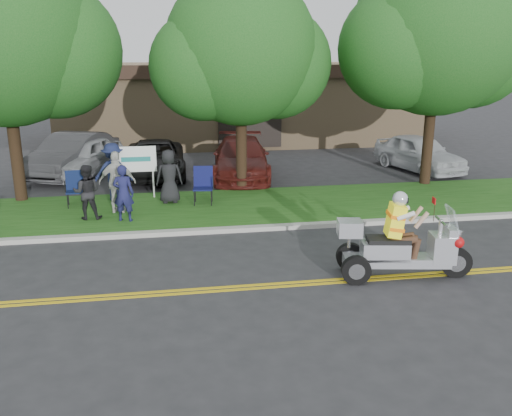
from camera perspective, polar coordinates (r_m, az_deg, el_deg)
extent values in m
plane|color=#28282B|center=(11.50, 1.07, -7.19)|extent=(120.00, 120.00, 0.00)
cube|color=gold|center=(10.97, 1.64, -8.34)|extent=(60.00, 0.10, 0.01)
cube|color=gold|center=(11.12, 1.48, -8.00)|extent=(60.00, 0.10, 0.01)
cube|color=#A8A89E|center=(14.29, -1.17, -2.21)|extent=(60.00, 0.25, 0.12)
cube|color=#1A4913|center=(16.33, -2.27, 0.10)|extent=(60.00, 4.00, 0.10)
cube|color=#9E7F5B|center=(29.76, -1.89, 11.13)|extent=(18.00, 8.00, 4.00)
cube|color=black|center=(25.66, -0.67, 14.16)|extent=(18.00, 0.30, 0.60)
cylinder|color=#332114|center=(18.11, -24.19, 7.54)|extent=(0.36, 0.36, 4.59)
sphere|color=#164E18|center=(17.98, -25.24, 16.33)|extent=(5.40, 5.40, 5.40)
sphere|color=#164E18|center=(17.97, -20.51, 15.25)|extent=(4.05, 4.05, 4.05)
cylinder|color=#332114|center=(17.92, -1.57, 8.22)|extent=(0.36, 0.36, 4.20)
sphere|color=#164E18|center=(17.76, -1.63, 16.40)|extent=(4.80, 4.80, 4.80)
sphere|color=#164E18|center=(18.26, 2.11, 14.97)|extent=(3.60, 3.60, 3.60)
sphere|color=#164E18|center=(17.43, -5.56, 14.61)|extent=(3.36, 3.36, 3.36)
cylinder|color=#332114|center=(19.68, 17.85, 8.99)|extent=(0.36, 0.36, 4.76)
sphere|color=#164E18|center=(19.57, 18.60, 17.40)|extent=(5.60, 5.60, 5.60)
sphere|color=#164E18|center=(20.50, 21.66, 15.58)|extent=(4.20, 4.20, 4.20)
sphere|color=#164E18|center=(18.77, 14.80, 15.96)|extent=(3.92, 3.92, 3.92)
cylinder|color=silver|center=(17.50, -14.01, 2.39)|extent=(0.06, 0.06, 1.10)
cylinder|color=silver|center=(17.45, -10.73, 2.55)|extent=(0.06, 0.06, 1.10)
cube|color=white|center=(17.30, -12.53, 5.05)|extent=(1.25, 0.06, 0.80)
cylinder|color=black|center=(12.09, 20.31, -5.40)|extent=(0.66, 0.26, 0.64)
cylinder|color=black|center=(11.19, 10.50, -6.47)|extent=(0.62, 0.26, 0.60)
cylinder|color=black|center=(11.90, 9.87, -5.05)|extent=(0.62, 0.26, 0.60)
cube|color=silver|center=(11.73, 14.87, -5.35)|extent=(2.10, 0.84, 0.19)
cube|color=silver|center=(11.57, 13.40, -4.35)|extent=(1.04, 0.65, 0.38)
cube|color=black|center=(11.51, 13.74, -3.29)|extent=(0.92, 0.59, 0.11)
cube|color=silver|center=(11.87, 19.00, -4.00)|extent=(0.57, 0.59, 0.59)
cube|color=silver|center=(11.73, 19.97, -1.12)|extent=(0.29, 0.52, 0.52)
cube|color=silver|center=(11.27, 9.83, -2.09)|extent=(0.55, 0.53, 0.32)
sphere|color=#B20C0F|center=(11.76, 20.45, -3.33)|extent=(0.24, 0.24, 0.24)
cube|color=#FBF21A|center=(11.40, 14.45, -1.24)|extent=(0.44, 0.49, 0.70)
sphere|color=silver|center=(11.30, 14.93, 0.94)|extent=(0.31, 0.31, 0.31)
cylinder|color=black|center=(16.86, -19.22, 0.66)|extent=(0.03, 0.03, 0.44)
cylinder|color=black|center=(16.83, -17.60, 0.78)|extent=(0.03, 0.03, 0.44)
cylinder|color=black|center=(17.28, -19.15, 1.03)|extent=(0.03, 0.03, 0.44)
cylinder|color=black|center=(17.26, -17.57, 1.15)|extent=(0.03, 0.03, 0.44)
cube|color=#0D183D|center=(17.00, -18.45, 1.65)|extent=(0.60, 0.55, 0.04)
cube|color=#0D183D|center=(17.17, -18.51, 2.80)|extent=(0.56, 0.22, 0.59)
cylinder|color=black|center=(16.30, -6.52, 1.02)|extent=(0.03, 0.03, 0.47)
cylinder|color=black|center=(16.27, -4.72, 1.04)|extent=(0.03, 0.03, 0.47)
cylinder|color=black|center=(16.75, -6.41, 1.43)|extent=(0.03, 0.03, 0.47)
cylinder|color=black|center=(16.73, -4.66, 1.45)|extent=(0.03, 0.03, 0.47)
cube|color=#0F1246|center=(16.45, -5.60, 2.06)|extent=(0.65, 0.60, 0.04)
cube|color=#0F1246|center=(16.63, -5.58, 3.34)|extent=(0.60, 0.25, 0.63)
imported|color=#1A1C49|center=(15.06, -13.78, 1.53)|extent=(0.64, 0.50, 1.56)
imported|color=black|center=(15.52, -17.39, 1.61)|extent=(0.76, 0.61, 1.52)
imported|color=beige|center=(15.90, -14.38, 2.65)|extent=(1.08, 0.54, 1.78)
imported|color=#1A2148|center=(17.37, -14.79, 3.73)|extent=(1.19, 0.74, 1.78)
imported|color=black|center=(16.65, -9.13, 3.31)|extent=(0.82, 0.55, 1.64)
imported|color=#9FA1A6|center=(21.58, -17.81, 5.14)|extent=(3.20, 4.69, 1.48)
imported|color=#303033|center=(21.93, -18.76, 5.35)|extent=(3.26, 5.08, 1.58)
imported|color=black|center=(20.90, -10.62, 5.09)|extent=(2.24, 4.82, 1.34)
imported|color=#4D1612|center=(20.39, -1.59, 5.26)|extent=(2.63, 5.23, 1.46)
imported|color=silver|center=(22.47, 16.78, 5.57)|extent=(2.65, 4.51, 1.44)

